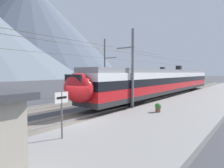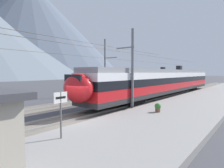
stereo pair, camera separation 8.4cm
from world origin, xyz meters
TOP-DOWN VIEW (x-y plane):
  - ground_plane at (0.00, 0.00)m, footprint 400.00×400.00m
  - platform_slab at (0.00, -4.47)m, footprint 120.00×6.54m
  - track_near at (0.00, 0.87)m, footprint 120.00×3.00m
  - track_far at (0.00, 6.18)m, footprint 120.00×3.00m
  - train_near_platform at (17.37, 0.87)m, footprint 33.37×3.03m
  - train_far_track at (23.72, 6.18)m, footprint 28.17×2.92m
  - catenary_mast_mid at (6.30, -0.63)m, footprint 49.72×1.94m
  - catenary_mast_far_side at (12.70, 8.09)m, footprint 49.72×2.38m
  - platform_sign at (-2.48, -2.61)m, footprint 0.70×0.08m
  - potted_plant_platform_edge at (5.58, -3.59)m, footprint 0.49×0.49m
  - mountain_right_ridge at (76.64, 160.45)m, footprint 175.03×175.03m

SIDE VIEW (x-z plane):
  - ground_plane at x=0.00m, z-range 0.00..0.00m
  - track_near at x=0.00m, z-range -0.07..0.21m
  - track_far at x=0.00m, z-range -0.07..0.21m
  - platform_slab at x=0.00m, z-range 0.00..0.38m
  - potted_plant_platform_edge at x=5.58m, z-range 0.42..1.12m
  - platform_sign at x=-2.48m, z-range 0.88..3.04m
  - train_far_track at x=23.72m, z-range 0.09..4.36m
  - train_near_platform at x=17.37m, z-range 0.10..4.37m
  - catenary_mast_mid at x=6.30m, z-range 0.19..7.50m
  - catenary_mast_far_side at x=12.70m, z-range 0.12..8.46m
  - mountain_right_ridge at x=76.64m, z-range 0.00..89.12m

